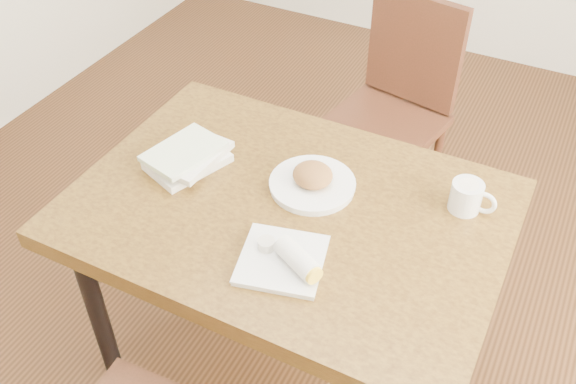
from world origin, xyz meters
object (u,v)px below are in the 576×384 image
at_px(plate_scone, 312,181).
at_px(book_stack, 188,157).
at_px(table, 288,225).
at_px(chair_far, 396,100).
at_px(plate_burrito, 287,259).
at_px(coffee_mug, 468,196).

relative_size(plate_scone, book_stack, 0.93).
height_order(table, chair_far, chair_far).
distance_m(plate_scone, plate_burrito, 0.32).
xyz_separation_m(table, plate_scone, (0.03, 0.10, 0.11)).
bearing_deg(book_stack, plate_burrito, -26.92).
xyz_separation_m(chair_far, coffee_mug, (0.45, -0.74, 0.25)).
xyz_separation_m(chair_far, book_stack, (-0.36, -0.93, 0.23)).
height_order(chair_far, plate_burrito, chair_far).
height_order(plate_burrito, book_stack, plate_burrito).
relative_size(chair_far, book_stack, 3.48).
height_order(table, plate_scone, plate_scone).
distance_m(table, book_stack, 0.37).
bearing_deg(plate_burrito, chair_far, 94.80).
height_order(table, coffee_mug, coffee_mug).
bearing_deg(coffee_mug, table, -154.73).
xyz_separation_m(chair_far, plate_scone, (0.03, -0.86, 0.23)).
bearing_deg(chair_far, plate_scone, -88.32).
relative_size(chair_far, plate_burrito, 3.65).
distance_m(plate_burrito, book_stack, 0.51).
relative_size(chair_far, coffee_mug, 7.16).
xyz_separation_m(coffee_mug, plate_burrito, (-0.35, -0.42, -0.03)).
bearing_deg(chair_far, plate_burrito, -85.20).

